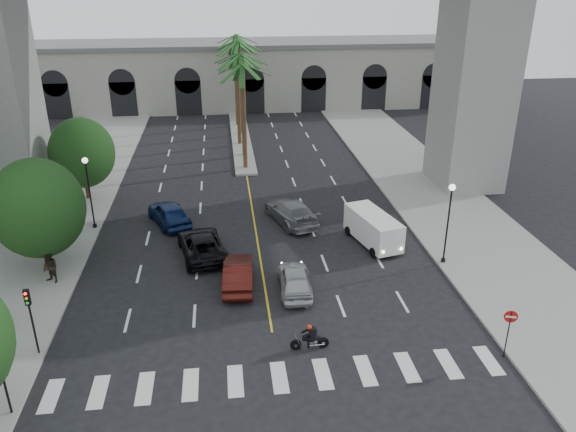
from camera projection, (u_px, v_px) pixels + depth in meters
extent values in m
plane|color=black|center=(276.00, 357.00, 26.87)|extent=(140.00, 140.00, 0.00)
cube|color=gray|center=(39.00, 237.00, 38.82)|extent=(8.00, 100.00, 0.15)
cube|color=gray|center=(454.00, 216.00, 42.14)|extent=(8.00, 100.00, 0.15)
cube|color=gray|center=(241.00, 139.00, 61.38)|extent=(2.00, 24.00, 0.20)
cube|color=#B0AA9E|center=(234.00, 76.00, 75.28)|extent=(70.00, 10.00, 8.00)
cube|color=slate|center=(233.00, 43.00, 73.57)|extent=(71.00, 10.50, 0.50)
cube|color=gray|center=(477.00, 60.00, 44.75)|extent=(5.00, 6.00, 20.80)
cylinder|color=#47331E|center=(244.00, 119.00, 50.42)|extent=(0.40, 0.40, 9.50)
cylinder|color=#47331E|center=(243.00, 107.00, 54.01)|extent=(0.40, 0.40, 9.80)
cylinder|color=#47331E|center=(238.00, 101.00, 57.72)|extent=(0.40, 0.40, 9.30)
cylinder|color=#47331E|center=(240.00, 90.00, 61.23)|extent=(0.40, 0.40, 10.10)
cylinder|color=#47331E|center=(236.00, 85.00, 64.94)|extent=(0.40, 0.40, 9.60)
cylinder|color=#47331E|center=(238.00, 78.00, 68.55)|extent=(0.40, 0.40, 9.90)
cylinder|color=#382616|center=(46.00, 254.00, 34.03)|extent=(0.36, 0.36, 2.45)
ellipsoid|color=#113311|center=(38.00, 208.00, 32.83)|extent=(5.44, 5.44, 5.98)
cylinder|color=#382616|center=(87.00, 186.00, 44.98)|extent=(0.36, 0.36, 2.27)
ellipsoid|color=#113311|center=(82.00, 153.00, 43.87)|extent=(5.04, 5.04, 5.54)
cylinder|color=black|center=(95.00, 227.00, 40.08)|extent=(0.28, 0.28, 0.36)
cylinder|color=black|center=(90.00, 195.00, 39.11)|extent=(0.11, 0.11, 5.00)
sphere|color=white|center=(85.00, 160.00, 38.09)|extent=(0.40, 0.40, 0.40)
cylinder|color=black|center=(443.00, 261.00, 35.33)|extent=(0.28, 0.28, 0.36)
cylinder|color=black|center=(447.00, 226.00, 34.36)|extent=(0.11, 0.11, 5.00)
sphere|color=white|center=(452.00, 187.00, 33.34)|extent=(0.40, 0.40, 0.40)
cylinder|color=black|center=(4.00, 382.00, 22.64)|extent=(0.10, 0.10, 3.50)
cylinder|color=black|center=(33.00, 325.00, 26.28)|extent=(0.10, 0.10, 3.50)
cube|color=black|center=(27.00, 297.00, 25.68)|extent=(0.25, 0.18, 0.80)
cylinder|color=black|center=(296.00, 345.00, 27.25)|extent=(0.57, 0.10, 0.57)
cylinder|color=black|center=(323.00, 343.00, 27.42)|extent=(0.57, 0.10, 0.57)
cube|color=silver|center=(310.00, 342.00, 27.31)|extent=(0.38, 0.27, 0.25)
cube|color=black|center=(308.00, 338.00, 27.19)|extent=(0.52, 0.22, 0.19)
cube|color=black|center=(316.00, 338.00, 27.26)|extent=(0.43, 0.23, 0.11)
cylinder|color=black|center=(300.00, 335.00, 27.06)|extent=(0.04, 0.52, 0.03)
cube|color=black|center=(312.00, 332.00, 27.09)|extent=(0.25, 0.36, 0.49)
cube|color=black|center=(315.00, 331.00, 27.09)|extent=(0.14, 0.29, 0.36)
sphere|color=red|center=(309.00, 327.00, 26.94)|extent=(0.25, 0.25, 0.25)
imported|color=#B1B2B7|center=(295.00, 279.00, 32.09)|extent=(1.95, 4.51, 1.52)
imported|color=#42110D|center=(238.00, 273.00, 32.68)|extent=(1.98, 4.90, 1.58)
imported|color=black|center=(202.00, 245.00, 36.12)|extent=(3.62, 6.03, 1.57)
imported|color=slate|center=(291.00, 211.00, 40.95)|extent=(3.99, 6.25, 1.69)
imported|color=navy|center=(169.00, 213.00, 40.62)|extent=(3.83, 5.44, 1.72)
cube|color=white|center=(373.00, 227.00, 37.53)|extent=(3.05, 5.34, 1.87)
cube|color=black|center=(392.00, 239.00, 35.41)|extent=(1.73, 0.65, 0.79)
cylinder|color=black|center=(374.00, 253.00, 36.08)|extent=(0.41, 0.70, 0.65)
cylinder|color=black|center=(397.00, 248.00, 36.67)|extent=(0.41, 0.70, 0.65)
cylinder|color=black|center=(349.00, 231.00, 39.11)|extent=(0.41, 0.70, 0.65)
cylinder|color=black|center=(371.00, 227.00, 39.69)|extent=(0.41, 0.70, 0.65)
imported|color=black|center=(1.00, 313.00, 28.62)|extent=(0.66, 0.51, 1.63)
imported|color=black|center=(50.00, 268.00, 32.63)|extent=(1.19, 1.13, 1.94)
cylinder|color=black|center=(507.00, 335.00, 26.35)|extent=(0.06, 0.06, 2.55)
cylinder|color=#B4100C|center=(511.00, 317.00, 25.94)|extent=(0.62, 0.21, 0.64)
cube|color=silver|center=(511.00, 317.00, 25.94)|extent=(0.48, 0.16, 0.11)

